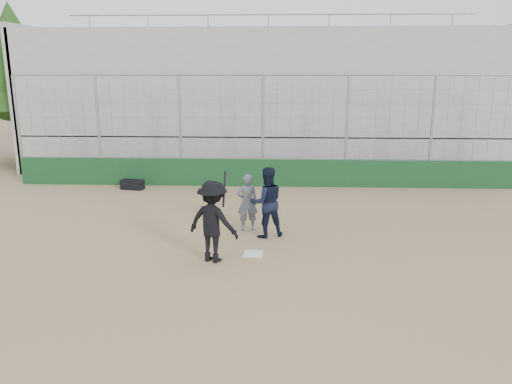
{
  "coord_description": "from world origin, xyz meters",
  "views": [
    {
      "loc": [
        0.55,
        -10.94,
        4.22
      ],
      "look_at": [
        0.0,
        1.4,
        1.15
      ],
      "focal_mm": 35.0,
      "sensor_mm": 36.0,
      "label": 1
    }
  ],
  "objects_px": {
    "umpire": "(247,205)",
    "equipment_bag": "(132,185)",
    "catcher_crouched": "(267,214)",
    "batter_at_plate": "(213,221)"
  },
  "relations": [
    {
      "from": "umpire",
      "to": "equipment_bag",
      "type": "distance_m",
      "value": 6.3
    },
    {
      "from": "equipment_bag",
      "to": "umpire",
      "type": "bearing_deg",
      "value": -45.48
    },
    {
      "from": "batter_at_plate",
      "to": "equipment_bag",
      "type": "relative_size",
      "value": 2.31
    },
    {
      "from": "batter_at_plate",
      "to": "umpire",
      "type": "xyz_separation_m",
      "value": [
        0.63,
        2.19,
        -0.23
      ]
    },
    {
      "from": "catcher_crouched",
      "to": "equipment_bag",
      "type": "distance_m",
      "value": 7.03
    },
    {
      "from": "batter_at_plate",
      "to": "umpire",
      "type": "relative_size",
      "value": 1.43
    },
    {
      "from": "catcher_crouched",
      "to": "umpire",
      "type": "relative_size",
      "value": 0.88
    },
    {
      "from": "umpire",
      "to": "equipment_bag",
      "type": "height_order",
      "value": "umpire"
    },
    {
      "from": "catcher_crouched",
      "to": "batter_at_plate",
      "type": "bearing_deg",
      "value": -124.52
    },
    {
      "from": "umpire",
      "to": "catcher_crouched",
      "type": "bearing_deg",
      "value": 126.01
    }
  ]
}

